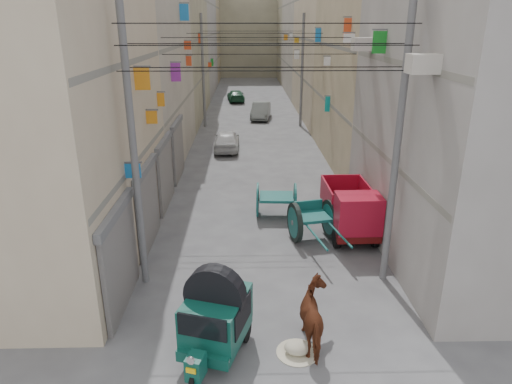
{
  "coord_description": "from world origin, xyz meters",
  "views": [
    {
      "loc": [
        -0.56,
        -6.05,
        7.29
      ],
      "look_at": [
        -0.26,
        6.5,
        2.65
      ],
      "focal_mm": 32.0,
      "sensor_mm": 36.0,
      "label": 1
    }
  ],
  "objects_px": {
    "distant_car_green": "(236,96)",
    "tonga_cart": "(313,220)",
    "mini_truck": "(352,214)",
    "horse": "(317,318)",
    "auto_rickshaw": "(216,316)",
    "distant_car_white": "(227,140)",
    "feed_sack": "(297,347)",
    "distant_car_grey": "(261,111)",
    "second_cart": "(276,199)"
  },
  "relations": [
    {
      "from": "distant_car_green",
      "to": "tonga_cart",
      "type": "bearing_deg",
      "value": 90.11
    },
    {
      "from": "mini_truck",
      "to": "horse",
      "type": "height_order",
      "value": "mini_truck"
    },
    {
      "from": "mini_truck",
      "to": "horse",
      "type": "relative_size",
      "value": 1.95
    },
    {
      "from": "auto_rickshaw",
      "to": "mini_truck",
      "type": "height_order",
      "value": "mini_truck"
    },
    {
      "from": "mini_truck",
      "to": "distant_car_white",
      "type": "height_order",
      "value": "mini_truck"
    },
    {
      "from": "feed_sack",
      "to": "tonga_cart",
      "type": "bearing_deg",
      "value": 78.93
    },
    {
      "from": "tonga_cart",
      "to": "mini_truck",
      "type": "bearing_deg",
      "value": -8.75
    },
    {
      "from": "horse",
      "to": "distant_car_green",
      "type": "relative_size",
      "value": 0.47
    },
    {
      "from": "horse",
      "to": "feed_sack",
      "type": "bearing_deg",
      "value": 27.86
    },
    {
      "from": "horse",
      "to": "distant_car_green",
      "type": "bearing_deg",
      "value": -90.13
    },
    {
      "from": "horse",
      "to": "distant_car_grey",
      "type": "distance_m",
      "value": 27.97
    },
    {
      "from": "feed_sack",
      "to": "distant_car_grey",
      "type": "height_order",
      "value": "distant_car_grey"
    },
    {
      "from": "distant_car_grey",
      "to": "auto_rickshaw",
      "type": "bearing_deg",
      "value": -86.94
    },
    {
      "from": "mini_truck",
      "to": "second_cart",
      "type": "xyz_separation_m",
      "value": [
        -2.56,
        2.04,
        -0.19
      ]
    },
    {
      "from": "mini_truck",
      "to": "second_cart",
      "type": "relative_size",
      "value": 2.1
    },
    {
      "from": "feed_sack",
      "to": "horse",
      "type": "bearing_deg",
      "value": 32.03
    },
    {
      "from": "tonga_cart",
      "to": "second_cart",
      "type": "xyz_separation_m",
      "value": [
        -1.15,
        2.12,
        -0.0
      ]
    },
    {
      "from": "auto_rickshaw",
      "to": "distant_car_grey",
      "type": "distance_m",
      "value": 28.27
    },
    {
      "from": "second_cart",
      "to": "distant_car_green",
      "type": "bearing_deg",
      "value": 97.57
    },
    {
      "from": "auto_rickshaw",
      "to": "feed_sack",
      "type": "relative_size",
      "value": 4.1
    },
    {
      "from": "second_cart",
      "to": "distant_car_grey",
      "type": "distance_m",
      "value": 20.12
    },
    {
      "from": "auto_rickshaw",
      "to": "distant_car_grey",
      "type": "relative_size",
      "value": 0.65
    },
    {
      "from": "mini_truck",
      "to": "distant_car_white",
      "type": "xyz_separation_m",
      "value": [
        -4.91,
        12.33,
        -0.29
      ]
    },
    {
      "from": "distant_car_white",
      "to": "distant_car_grey",
      "type": "height_order",
      "value": "distant_car_grey"
    },
    {
      "from": "auto_rickshaw",
      "to": "feed_sack",
      "type": "height_order",
      "value": "auto_rickshaw"
    },
    {
      "from": "mini_truck",
      "to": "distant_car_white",
      "type": "relative_size",
      "value": 0.93
    },
    {
      "from": "feed_sack",
      "to": "horse",
      "type": "xyz_separation_m",
      "value": [
        0.49,
        0.31,
        0.59
      ]
    },
    {
      "from": "tonga_cart",
      "to": "distant_car_grey",
      "type": "height_order",
      "value": "tonga_cart"
    },
    {
      "from": "auto_rickshaw",
      "to": "distant_car_grey",
      "type": "xyz_separation_m",
      "value": [
        1.98,
        28.2,
        -0.37
      ]
    },
    {
      "from": "feed_sack",
      "to": "horse",
      "type": "height_order",
      "value": "horse"
    },
    {
      "from": "horse",
      "to": "distant_car_white",
      "type": "bearing_deg",
      "value": -85.36
    },
    {
      "from": "mini_truck",
      "to": "distant_car_green",
      "type": "xyz_separation_m",
      "value": [
        -4.7,
        30.98,
        -0.37
      ]
    },
    {
      "from": "horse",
      "to": "distant_car_white",
      "type": "xyz_separation_m",
      "value": [
        -2.81,
        18.15,
        -0.12
      ]
    },
    {
      "from": "tonga_cart",
      "to": "distant_car_white",
      "type": "bearing_deg",
      "value": 93.74
    },
    {
      "from": "horse",
      "to": "auto_rickshaw",
      "type": "bearing_deg",
      "value": 1.38
    },
    {
      "from": "horse",
      "to": "mini_truck",
      "type": "bearing_deg",
      "value": -114.0
    },
    {
      "from": "distant_car_white",
      "to": "distant_car_green",
      "type": "height_order",
      "value": "distant_car_white"
    },
    {
      "from": "feed_sack",
      "to": "distant_car_white",
      "type": "distance_m",
      "value": 18.61
    },
    {
      "from": "feed_sack",
      "to": "distant_car_grey",
      "type": "relative_size",
      "value": 0.16
    },
    {
      "from": "auto_rickshaw",
      "to": "mini_truck",
      "type": "relative_size",
      "value": 0.74
    },
    {
      "from": "auto_rickshaw",
      "to": "distant_car_white",
      "type": "relative_size",
      "value": 0.69
    },
    {
      "from": "auto_rickshaw",
      "to": "distant_car_green",
      "type": "xyz_separation_m",
      "value": [
        -0.21,
        37.02,
        -0.47
      ]
    },
    {
      "from": "tonga_cart",
      "to": "feed_sack",
      "type": "height_order",
      "value": "tonga_cart"
    },
    {
      "from": "mini_truck",
      "to": "second_cart",
      "type": "height_order",
      "value": "mini_truck"
    },
    {
      "from": "horse",
      "to": "distant_car_white",
      "type": "height_order",
      "value": "horse"
    },
    {
      "from": "second_cart",
      "to": "distant_car_green",
      "type": "height_order",
      "value": "second_cart"
    },
    {
      "from": "feed_sack",
      "to": "distant_car_green",
      "type": "bearing_deg",
      "value": 93.26
    },
    {
      "from": "distant_car_white",
      "to": "distant_car_green",
      "type": "xyz_separation_m",
      "value": [
        0.21,
        18.64,
        -0.08
      ]
    },
    {
      "from": "tonga_cart",
      "to": "distant_car_grey",
      "type": "relative_size",
      "value": 0.85
    },
    {
      "from": "mini_truck",
      "to": "distant_car_grey",
      "type": "relative_size",
      "value": 0.88
    }
  ]
}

